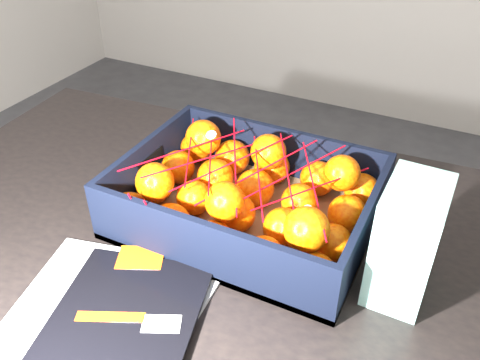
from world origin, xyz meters
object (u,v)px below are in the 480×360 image
at_px(table, 196,264).
at_px(retail_carton, 407,241).
at_px(produce_crate, 247,206).
at_px(magazine_stack, 106,321).

xyz_separation_m(table, retail_carton, (0.37, 0.01, 0.20)).
bearing_deg(produce_crate, magazine_stack, -104.43).
height_order(produce_crate, retail_carton, retail_carton).
bearing_deg(produce_crate, table, -145.23).
bearing_deg(table, retail_carton, 2.13).
relative_size(produce_crate, retail_carton, 2.30).
bearing_deg(magazine_stack, retail_carton, 36.20).
bearing_deg(retail_carton, produce_crate, 172.15).
bearing_deg(magazine_stack, produce_crate, 75.57).
xyz_separation_m(magazine_stack, produce_crate, (0.08, 0.31, 0.02)).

